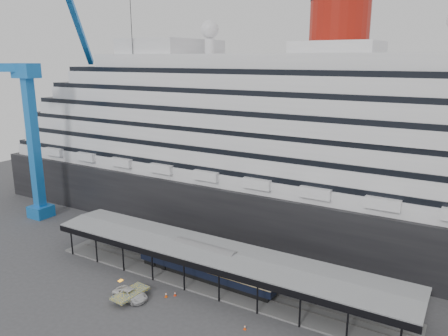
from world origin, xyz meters
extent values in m
plane|color=#3D3D3F|center=(0.00, 0.00, 0.00)|extent=(200.00, 200.00, 0.00)
cube|color=black|center=(0.00, 32.00, 5.00)|extent=(130.00, 30.00, 10.00)
cylinder|color=#9A160C|center=(8.00, 32.00, 37.40)|extent=(10.00, 10.00, 9.00)
sphere|color=silver|center=(-18.00, 32.00, 37.70)|extent=(3.60, 3.60, 3.60)
cube|color=slate|center=(0.00, 5.00, 0.12)|extent=(56.00, 8.00, 0.24)
cube|color=slate|center=(0.00, 4.28, 0.28)|extent=(54.00, 0.08, 0.10)
cube|color=slate|center=(0.00, 5.72, 0.28)|extent=(54.00, 0.08, 0.10)
cube|color=black|center=(0.00, 0.50, 4.45)|extent=(56.00, 0.18, 0.90)
cube|color=black|center=(0.00, 9.50, 4.45)|extent=(56.00, 0.18, 0.90)
cube|color=slate|center=(0.00, 5.00, 5.18)|extent=(56.00, 9.00, 0.24)
cube|color=blue|center=(-46.00, 10.00, 1.20)|extent=(4.00, 4.00, 2.40)
cube|color=blue|center=(-46.00, 10.00, 15.40)|extent=(1.80, 1.80, 26.00)
cube|color=blue|center=(-46.00, 10.00, 29.80)|extent=(5.00, 3.20, 2.80)
cube|color=blue|center=(-37.61, 15.88, 39.20)|extent=(12.92, 17.86, 16.80)
cube|color=blue|center=(-48.87, 7.99, 30.40)|extent=(5.83, 4.75, 1.60)
cylinder|color=black|center=(-29.22, 21.75, 23.60)|extent=(0.12, 0.12, 47.21)
imported|color=silver|center=(-7.83, -4.85, 0.72)|extent=(5.33, 2.73, 1.44)
cube|color=black|center=(-1.98, 5.00, 0.61)|extent=(22.08, 3.17, 0.73)
cube|color=black|center=(-1.98, 5.00, 1.55)|extent=(23.14, 3.62, 1.15)
cube|color=beige|center=(-1.98, 5.00, 2.81)|extent=(23.14, 3.66, 1.36)
cube|color=black|center=(-1.98, 5.00, 3.70)|extent=(23.14, 3.62, 0.42)
cube|color=red|center=(-3.09, -1.04, 0.01)|extent=(0.46, 0.46, 0.03)
cone|color=red|center=(-3.09, -1.04, 0.35)|extent=(0.39, 0.39, 0.66)
cylinder|color=white|center=(-3.09, -1.04, 0.41)|extent=(0.21, 0.21, 0.13)
cube|color=#DB4C0C|center=(-3.96, -1.94, 0.02)|extent=(0.49, 0.49, 0.03)
cone|color=#DB4C0C|center=(-3.96, -1.94, 0.39)|extent=(0.42, 0.42, 0.75)
cylinder|color=white|center=(-3.96, -1.94, 0.47)|extent=(0.24, 0.24, 0.15)
cube|color=#E5440C|center=(8.93, -2.99, 0.01)|extent=(0.37, 0.37, 0.03)
cone|color=#E5440C|center=(8.93, -2.99, 0.34)|extent=(0.31, 0.31, 0.64)
cylinder|color=white|center=(8.93, -2.99, 0.40)|extent=(0.21, 0.21, 0.13)
camera|label=1|loc=(30.52, -44.52, 32.08)|focal=35.00mm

